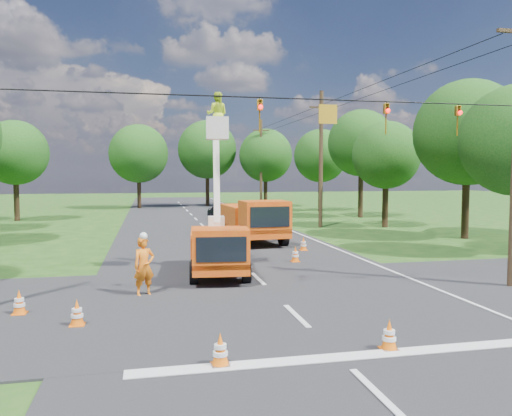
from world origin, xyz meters
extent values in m
plane|color=#1E4414|center=(0.00, 20.00, 0.00)|extent=(140.00, 140.00, 0.00)
cube|color=black|center=(0.00, 20.00, 0.00)|extent=(12.00, 100.00, 0.06)
cube|color=black|center=(0.00, 2.00, 0.00)|extent=(56.00, 10.00, 0.07)
cube|color=silver|center=(0.00, -3.20, 0.00)|extent=(9.00, 0.45, 0.02)
cube|color=silver|center=(5.60, 20.00, 0.00)|extent=(0.12, 90.00, 0.02)
cube|color=#DC5D0F|center=(-1.31, 6.35, 0.65)|extent=(2.50, 5.60, 0.41)
cube|color=#DC5D0F|center=(-1.50, 4.41, 1.36)|extent=(2.13, 1.72, 1.36)
cube|color=black|center=(-1.57, 3.64, 1.40)|extent=(1.72, 0.22, 0.86)
cube|color=#DC5D0F|center=(-1.24, 7.07, 1.22)|extent=(2.44, 3.54, 0.91)
cylinder|color=black|center=(-2.42, 4.72, 0.42)|extent=(0.37, 0.86, 0.83)
cylinder|color=black|center=(-0.53, 4.54, 0.42)|extent=(0.37, 0.86, 0.83)
cylinder|color=black|center=(-2.10, 8.15, 0.42)|extent=(0.37, 0.86, 0.83)
cylinder|color=black|center=(-0.20, 7.97, 0.42)|extent=(0.37, 0.86, 0.83)
cube|color=silver|center=(-1.15, 8.06, 1.90)|extent=(0.74, 0.74, 0.50)
cube|color=silver|center=(-1.20, 7.56, 3.89)|extent=(0.37, 1.23, 3.93)
cube|color=silver|center=(-1.29, 6.62, 5.75)|extent=(0.94, 0.94, 0.86)
imported|color=#C6E526|center=(-1.29, 6.62, 6.30)|extent=(0.99, 0.86, 1.73)
cube|color=#DC5D0F|center=(1.93, 15.26, 0.81)|extent=(2.91, 6.86, 0.50)
cube|color=#DC5D0F|center=(2.10, 12.86, 1.68)|extent=(2.58, 2.06, 1.68)
cube|color=black|center=(2.16, 11.91, 1.73)|extent=(2.13, 0.21, 1.06)
cube|color=#DC5D0F|center=(1.87, 16.15, 1.51)|extent=(2.90, 4.31, 1.12)
cylinder|color=black|center=(0.90, 13.06, 0.51)|extent=(0.43, 1.05, 1.03)
cylinder|color=black|center=(3.25, 13.22, 0.51)|extent=(0.43, 1.05, 1.03)
cylinder|color=black|center=(0.62, 17.30, 0.51)|extent=(0.43, 1.05, 1.03)
cylinder|color=black|center=(2.96, 17.46, 0.51)|extent=(0.43, 1.05, 1.03)
imported|color=orange|center=(-4.14, 3.40, 0.97)|extent=(0.83, 0.69, 1.93)
imported|color=black|center=(2.12, 29.32, 0.61)|extent=(2.32, 3.86, 1.23)
cone|color=orange|center=(-2.57, -3.08, 0.38)|extent=(0.36, 0.36, 0.70)
cube|color=orange|center=(-2.57, -3.08, 0.04)|extent=(0.38, 0.38, 0.04)
cylinder|color=white|center=(-2.57, -3.08, 0.44)|extent=(0.26, 0.26, 0.09)
cylinder|color=white|center=(-2.57, -3.08, 0.29)|extent=(0.31, 0.31, 0.09)
cone|color=orange|center=(1.27, -2.95, 0.38)|extent=(0.36, 0.36, 0.70)
cube|color=orange|center=(1.27, -2.95, 0.04)|extent=(0.38, 0.38, 0.04)
cylinder|color=white|center=(1.27, -2.95, 0.44)|extent=(0.26, 0.26, 0.09)
cylinder|color=white|center=(1.27, -2.95, 0.29)|extent=(0.31, 0.31, 0.09)
cone|color=orange|center=(2.44, 8.24, 0.38)|extent=(0.36, 0.36, 0.70)
cube|color=orange|center=(2.44, 8.24, 0.04)|extent=(0.38, 0.38, 0.04)
cylinder|color=white|center=(2.44, 8.24, 0.44)|extent=(0.26, 0.26, 0.09)
cylinder|color=white|center=(2.44, 8.24, 0.29)|extent=(0.31, 0.31, 0.09)
cone|color=orange|center=(3.79, 11.31, 0.38)|extent=(0.36, 0.36, 0.70)
cube|color=orange|center=(3.79, 11.31, 0.04)|extent=(0.38, 0.38, 0.04)
cylinder|color=white|center=(3.79, 11.31, 0.44)|extent=(0.26, 0.26, 0.09)
cylinder|color=white|center=(3.79, 11.31, 0.29)|extent=(0.31, 0.31, 0.09)
cone|color=orange|center=(-5.83, 0.41, 0.38)|extent=(0.36, 0.36, 0.70)
cube|color=orange|center=(-5.83, 0.41, 0.04)|extent=(0.38, 0.38, 0.04)
cylinder|color=white|center=(-5.83, 0.41, 0.44)|extent=(0.26, 0.26, 0.09)
cylinder|color=white|center=(-5.83, 0.41, 0.29)|extent=(0.31, 0.31, 0.09)
cone|color=orange|center=(-7.57, 1.87, 0.38)|extent=(0.36, 0.36, 0.70)
cube|color=orange|center=(-7.57, 1.87, 0.04)|extent=(0.38, 0.38, 0.04)
cylinder|color=white|center=(-7.57, 1.87, 0.44)|extent=(0.26, 0.26, 0.09)
cylinder|color=white|center=(-7.57, 1.87, 0.29)|extent=(0.31, 0.31, 0.09)
cone|color=orange|center=(3.73, 15.57, 0.38)|extent=(0.36, 0.36, 0.70)
cube|color=orange|center=(3.73, 15.57, 0.04)|extent=(0.38, 0.38, 0.04)
cylinder|color=white|center=(3.73, 15.57, 0.44)|extent=(0.26, 0.26, 0.09)
cylinder|color=white|center=(3.73, 15.57, 0.29)|extent=(0.31, 0.31, 0.09)
cone|color=orange|center=(-0.53, 7.24, 0.38)|extent=(0.36, 0.36, 0.70)
cube|color=orange|center=(-0.53, 7.24, 0.04)|extent=(0.38, 0.38, 0.04)
cylinder|color=white|center=(-0.53, 7.24, 0.44)|extent=(0.26, 0.26, 0.09)
cylinder|color=white|center=(-0.53, 7.24, 0.29)|extent=(0.31, 0.31, 0.09)
cylinder|color=#4C3823|center=(8.50, 22.00, 5.00)|extent=(0.30, 0.30, 10.00)
cube|color=#4C3823|center=(8.50, 22.00, 8.80)|extent=(1.80, 0.12, 0.12)
cylinder|color=#4C3823|center=(8.50, 42.00, 5.00)|extent=(0.30, 0.30, 10.00)
cube|color=#4C3823|center=(8.50, 42.00, 8.80)|extent=(1.80, 0.12, 0.12)
cylinder|color=black|center=(-0.50, 2.00, 6.30)|extent=(18.00, 0.04, 0.04)
cube|color=#C08B17|center=(1.60, 2.00, 5.85)|extent=(0.60, 0.05, 0.60)
imported|color=#C08B17|center=(-0.60, 2.00, 5.75)|extent=(0.16, 0.20, 1.00)
sphere|color=#FF0C0C|center=(-0.60, 1.88, 6.00)|extent=(0.14, 0.14, 0.14)
imported|color=#C08B17|center=(3.60, 2.00, 5.75)|extent=(0.16, 0.20, 1.00)
sphere|color=#FF0C0C|center=(3.60, 1.88, 6.00)|extent=(0.14, 0.14, 0.14)
imported|color=#C08B17|center=(6.20, 2.00, 5.75)|extent=(0.16, 0.20, 1.00)
sphere|color=#FF0C0C|center=(6.20, 1.88, 6.00)|extent=(0.14, 0.14, 0.14)
cylinder|color=#382616|center=(-14.80, 32.00, 2.02)|extent=(0.44, 0.44, 4.05)
sphere|color=#134814|center=(-14.80, 32.00, 5.70)|extent=(5.40, 5.40, 5.40)
cylinder|color=#382616|center=(15.00, 14.00, 2.29)|extent=(0.44, 0.44, 4.58)
sphere|color=#134814|center=(15.00, 14.00, 6.45)|extent=(6.40, 6.40, 6.40)
cylinder|color=#382616|center=(13.20, 21.00, 1.89)|extent=(0.44, 0.44, 3.78)
sphere|color=#134814|center=(13.20, 21.00, 5.33)|extent=(5.00, 5.00, 5.00)
cylinder|color=#382616|center=(14.80, 29.00, 2.38)|extent=(0.44, 0.44, 4.75)
sphere|color=#134814|center=(14.80, 29.00, 6.70)|extent=(6.00, 6.00, 6.00)
cylinder|color=#382616|center=(13.80, 37.00, 2.07)|extent=(0.44, 0.44, 4.14)
sphere|color=#134814|center=(13.80, 37.00, 5.83)|extent=(5.60, 5.60, 5.60)
cylinder|color=#382616|center=(-5.00, 45.00, 2.20)|extent=(0.44, 0.44, 4.40)
sphere|color=#134814|center=(-5.00, 45.00, 6.20)|extent=(6.60, 6.60, 6.60)
cylinder|color=#382616|center=(3.00, 47.00, 2.42)|extent=(0.44, 0.44, 4.84)
sphere|color=#134814|center=(3.00, 47.00, 6.82)|extent=(7.00, 7.00, 7.00)
cylinder|color=#382616|center=(9.50, 44.00, 2.16)|extent=(0.44, 0.44, 4.31)
sphere|color=#134814|center=(9.50, 44.00, 6.08)|extent=(6.20, 6.20, 6.20)
camera|label=1|loc=(-3.97, -13.04, 3.99)|focal=35.00mm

